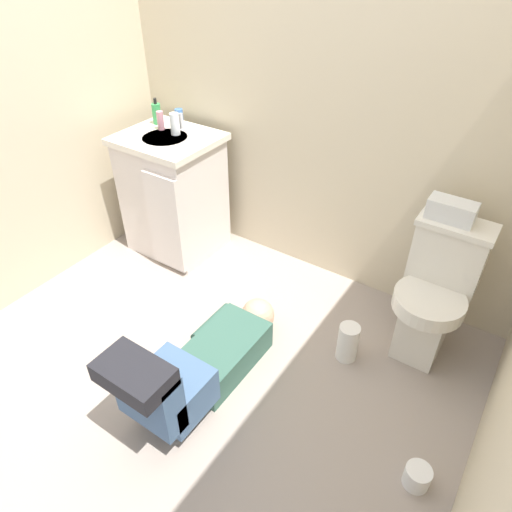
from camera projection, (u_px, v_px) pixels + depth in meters
The scene contains 13 objects.
ground_plane at pixel (214, 359), 2.51m from camera, with size 3.08×3.04×0.04m, color gray.
wall_back at pixel (323, 81), 2.49m from camera, with size 2.74×0.08×2.40m, color beige.
toilet at pixel (434, 293), 2.36m from camera, with size 0.36×0.46×0.75m.
vanity_cabinet at pixel (174, 194), 3.09m from camera, with size 0.60×0.53×0.82m.
faucet at pixel (181, 121), 2.92m from camera, with size 0.02×0.02×0.10m, color silver.
person_plumber at pixel (198, 364), 2.24m from camera, with size 0.39×1.06×0.52m.
tissue_box at pixel (452, 210), 2.18m from camera, with size 0.22×0.11×0.10m, color silver.
soap_dispenser at pixel (157, 113), 2.98m from camera, with size 0.06×0.06×0.17m.
bottle_pink at pixel (160, 120), 2.91m from camera, with size 0.04×0.04×0.12m, color pink.
bottle_blue at pixel (179, 118), 2.94m from camera, with size 0.05×0.05×0.11m, color #3B6BB2.
bottle_clear at pixel (175, 124), 2.84m from camera, with size 0.06×0.06×0.13m, color silver.
paper_towel_roll at pixel (348, 342), 2.44m from camera, with size 0.11×0.11×0.22m, color white.
toilet_paper_roll at pixel (417, 477), 1.92m from camera, with size 0.11×0.11×0.10m, color white.
Camera 1 is at (1.13, -1.27, 1.93)m, focal length 32.48 mm.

